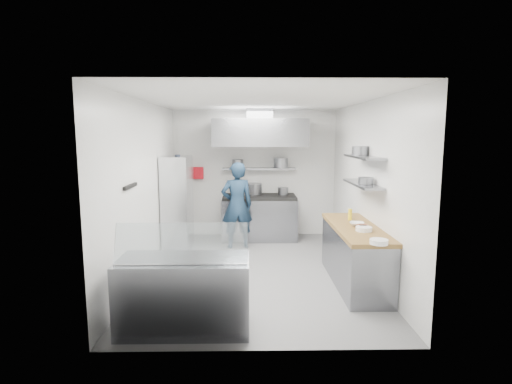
{
  "coord_description": "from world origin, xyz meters",
  "views": [
    {
      "loc": [
        -0.12,
        -6.43,
        2.25
      ],
      "look_at": [
        0.0,
        0.6,
        1.25
      ],
      "focal_mm": 28.0,
      "sensor_mm": 36.0,
      "label": 1
    }
  ],
  "objects_px": {
    "chef": "(237,205)",
    "display_case": "(185,294)",
    "gas_range": "(259,219)",
    "wire_rack": "(178,203)"
  },
  "relations": [
    {
      "from": "gas_range",
      "to": "display_case",
      "type": "relative_size",
      "value": 1.07
    },
    {
      "from": "chef",
      "to": "wire_rack",
      "type": "relative_size",
      "value": 0.93
    },
    {
      "from": "chef",
      "to": "display_case",
      "type": "distance_m",
      "value": 3.48
    },
    {
      "from": "chef",
      "to": "wire_rack",
      "type": "distance_m",
      "value": 1.17
    },
    {
      "from": "gas_range",
      "to": "display_case",
      "type": "bearing_deg",
      "value": -103.37
    },
    {
      "from": "chef",
      "to": "display_case",
      "type": "bearing_deg",
      "value": 70.87
    },
    {
      "from": "chef",
      "to": "wire_rack",
      "type": "xyz_separation_m",
      "value": [
        -1.16,
        -0.09,
        0.06
      ]
    },
    {
      "from": "wire_rack",
      "to": "display_case",
      "type": "distance_m",
      "value": 3.42
    },
    {
      "from": "display_case",
      "to": "chef",
      "type": "bearing_deg",
      "value": 81.55
    },
    {
      "from": "chef",
      "to": "display_case",
      "type": "height_order",
      "value": "chef"
    }
  ]
}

